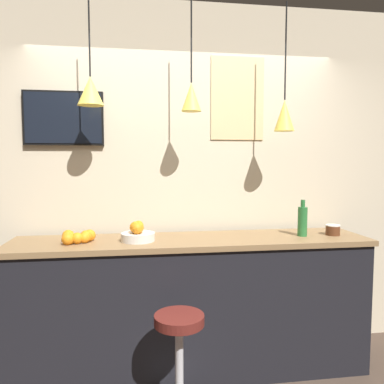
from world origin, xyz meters
The scene contains 12 objects.
back_wall centered at (0.00, 0.95, 1.45)m, with size 8.00×0.06×2.90m.
service_counter centered at (0.00, 0.56, 0.52)m, with size 2.66×0.57×1.03m.
bar_stool centered at (-0.16, -0.02, 0.41)m, with size 0.42×0.42×0.69m.
fruit_bowl centered at (-0.40, 0.53, 1.09)m, with size 0.25×0.25×0.15m.
orange_pile centered at (-0.82, 0.53, 1.07)m, with size 0.24×0.20×0.09m.
juice_bottle centered at (0.86, 0.53, 1.15)m, with size 0.07×0.07×0.28m.
spread_jar centered at (1.11, 0.53, 1.07)m, with size 0.11×0.11×0.08m.
pendant_lamp_left centered at (-0.72, 0.59, 2.11)m, with size 0.19×0.19×0.80m.
pendant_lamp_middle centered at (0.00, 0.59, 2.08)m, with size 0.15×0.15×0.83m.
pendant_lamp_right centered at (0.72, 0.59, 1.96)m, with size 0.15×0.15×0.96m.
mounted_tv centered at (-0.97, 0.90, 1.94)m, with size 0.61×0.04×0.42m.
wall_poster centered at (0.44, 0.92, 2.13)m, with size 0.45×0.01×0.69m.
Camera 1 is at (-0.40, -2.18, 1.60)m, focal length 35.00 mm.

